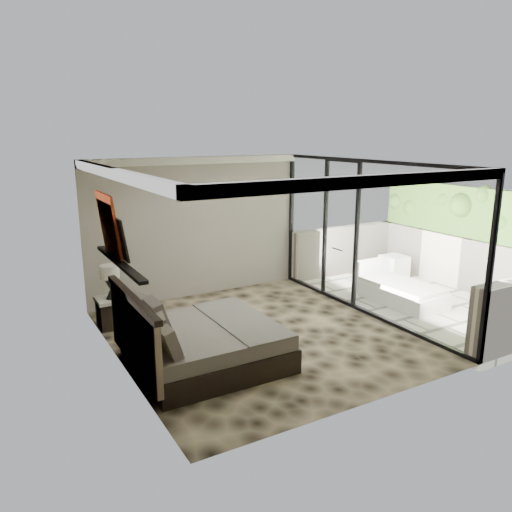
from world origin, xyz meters
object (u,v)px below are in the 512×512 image
table_lamp (110,277)px  ottoman (394,267)px  lounger (398,290)px  nightstand (112,313)px  bed (199,343)px

table_lamp → ottoman: 6.42m
table_lamp → lounger: 5.49m
nightstand → table_lamp: table_lamp is taller
ottoman → lounger: bearing=-132.0°
bed → table_lamp: size_ratio=3.56×
ottoman → lounger: (-1.12, -1.24, -0.04)m
table_lamp → ottoman: bearing=-1.4°
ottoman → table_lamp: bearing=178.6°
nightstand → lounger: lounger is taller
bed → nightstand: bearing=109.0°
table_lamp → ottoman: size_ratio=1.13×
table_lamp → ottoman: (6.38, -0.16, -0.63)m
nightstand → bed: bearing=-74.6°
bed → lounger: 4.59m
nightstand → table_lamp: 0.65m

